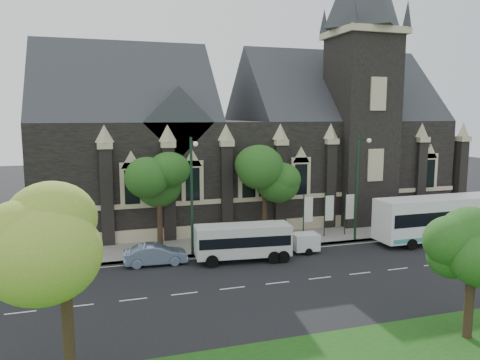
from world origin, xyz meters
name	(u,v)px	position (x,y,z in m)	size (l,w,h in m)	color
ground	(277,283)	(0.00, 0.00, 0.00)	(160.00, 160.00, 0.00)	black
sidewalk	(235,243)	(0.00, 9.50, 0.07)	(80.00, 5.00, 0.15)	gray
museum	(256,139)	(5.12, 18.78, 8.17)	(40.00, 17.70, 29.90)	black
tree_park_near	(70,232)	(-11.77, -8.77, 6.42)	(4.42, 4.42, 8.56)	black
tree_park_east	(473,243)	(6.18, -9.32, 4.62)	(3.40, 3.40, 6.28)	black
tree_walk_right	(266,171)	(3.21, 10.71, 5.82)	(4.08, 4.08, 7.80)	black
tree_walk_left	(161,176)	(-5.80, 10.70, 5.73)	(3.91, 3.91, 7.64)	black
street_lamp_near	(358,182)	(10.00, 7.09, 5.11)	(0.36, 1.88, 9.00)	#163220
street_lamp_mid	(192,190)	(-4.00, 7.09, 5.11)	(0.36, 1.88, 9.00)	#163220
banner_flag_left	(307,212)	(6.29, 9.00, 2.38)	(0.90, 0.10, 4.00)	#163220
banner_flag_center	(328,211)	(8.29, 9.00, 2.38)	(0.90, 0.10, 4.00)	#163220
banner_flag_right	(348,209)	(10.29, 9.00, 2.38)	(0.90, 0.10, 4.00)	#163220
tour_coach	(448,217)	(17.47, 4.98, 2.07)	(13.06, 3.03, 3.81)	white
shuttle_bus	(243,240)	(-0.70, 5.01, 1.55)	(7.12, 3.06, 2.67)	silver
box_trailer	(305,242)	(4.51, 5.48, 0.86)	(2.86, 1.68, 1.51)	silver
sedan	(156,255)	(-6.94, 6.02, 0.74)	(1.57, 4.49, 1.48)	#758AAA
car_far_red	(20,266)	(-15.82, 6.14, 0.78)	(1.84, 4.56, 1.55)	maroon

